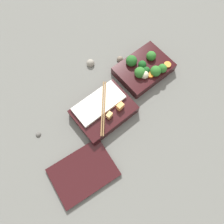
% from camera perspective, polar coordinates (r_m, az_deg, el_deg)
% --- Properties ---
extents(ground_plane, '(3.00, 3.00, 0.00)m').
position_cam_1_polar(ground_plane, '(0.85, 2.62, 5.37)').
color(ground_plane, slate).
extents(bento_tray_vegetable, '(0.21, 0.15, 0.07)m').
position_cam_1_polar(bento_tray_vegetable, '(0.88, 8.39, 11.19)').
color(bento_tray_vegetable, black).
rests_on(bento_tray_vegetable, ground_plane).
extents(bento_tray_rice, '(0.21, 0.17, 0.06)m').
position_cam_1_polar(bento_tray_rice, '(0.79, -2.34, 0.52)').
color(bento_tray_rice, black).
rests_on(bento_tray_rice, ground_plane).
extents(bento_lid, '(0.22, 0.17, 0.01)m').
position_cam_1_polar(bento_lid, '(0.76, -7.49, -15.32)').
color(bento_lid, black).
rests_on(bento_lid, ground_plane).
extents(pebble_0, '(0.03, 0.03, 0.03)m').
position_cam_1_polar(pebble_0, '(0.92, -5.65, 12.59)').
color(pebble_0, gray).
rests_on(pebble_0, ground_plane).
extents(pebble_1, '(0.03, 0.03, 0.03)m').
position_cam_1_polar(pebble_1, '(0.93, 2.10, 13.62)').
color(pebble_1, '#7A6B5B').
rests_on(pebble_1, ground_plane).
extents(pebble_2, '(0.02, 0.02, 0.02)m').
position_cam_1_polar(pebble_2, '(0.82, -18.74, -5.58)').
color(pebble_2, '#595651').
rests_on(pebble_2, ground_plane).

